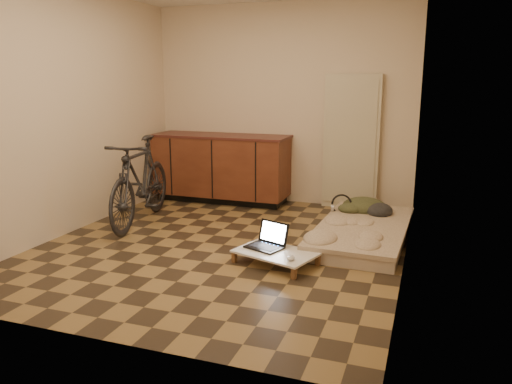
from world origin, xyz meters
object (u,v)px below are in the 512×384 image
(bicycle, at_px, (140,177))
(lap_desk, at_px, (276,253))
(futon, at_px, (363,231))
(laptop, at_px, (268,242))

(bicycle, bearing_deg, lap_desk, -31.74)
(bicycle, height_order, futon, bicycle)
(futon, xyz_separation_m, laptop, (-0.76, -0.90, 0.09))
(bicycle, relative_size, laptop, 4.23)
(bicycle, distance_m, futon, 2.56)
(bicycle, bearing_deg, laptop, -30.14)
(futon, bearing_deg, lap_desk, -120.57)
(futon, distance_m, laptop, 1.18)
(bicycle, xyz_separation_m, laptop, (1.74, -0.64, -0.38))
(bicycle, xyz_separation_m, lap_desk, (1.85, -0.74, -0.45))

